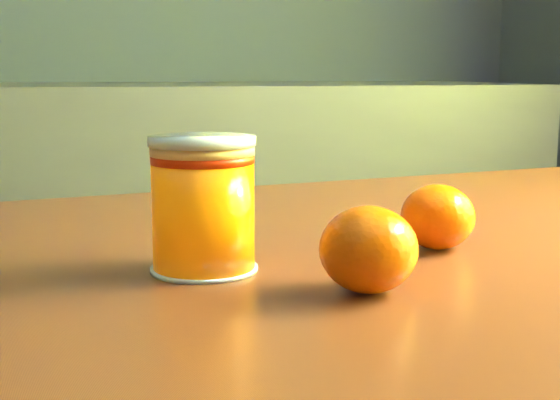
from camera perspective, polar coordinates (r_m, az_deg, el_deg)
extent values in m
cube|color=brown|center=(0.60, 6.58, -6.14)|extent=(1.17, 0.92, 0.04)
cylinder|color=orange|center=(0.54, -5.63, -0.98)|extent=(0.07, 0.07, 0.08)
cylinder|color=#FFB968|center=(0.54, -5.70, 3.65)|extent=(0.07, 0.07, 0.01)
cylinder|color=silver|center=(0.54, -5.71, 4.24)|extent=(0.07, 0.07, 0.00)
ellipsoid|color=#EC5504|center=(0.49, 6.50, -3.61)|extent=(0.06, 0.06, 0.06)
ellipsoid|color=#EC5504|center=(0.62, 11.46, -1.21)|extent=(0.07, 0.07, 0.05)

